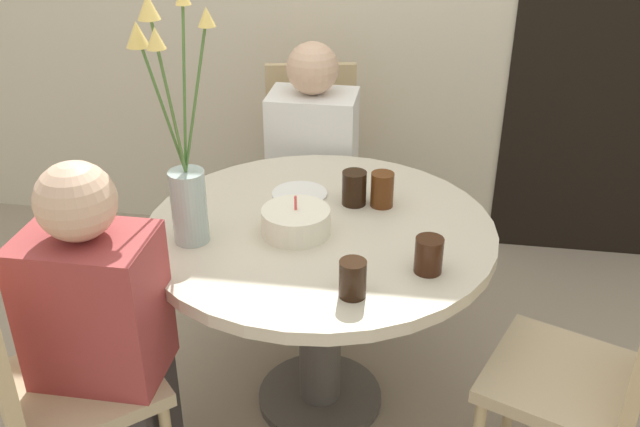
{
  "coord_description": "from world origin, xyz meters",
  "views": [
    {
      "loc": [
        0.3,
        -1.89,
        1.78
      ],
      "look_at": [
        0.0,
        0.0,
        0.75
      ],
      "focal_mm": 40.0,
      "sensor_mm": 36.0,
      "label": 1
    }
  ],
  "objects_px": {
    "chair_far_back": "(600,367)",
    "flower_vase": "(183,167)",
    "side_plate": "(300,194)",
    "person_woman": "(313,183)",
    "chair_left_flank": "(43,373)",
    "person_boy": "(104,357)",
    "drink_glass_3": "(429,255)",
    "drink_glass_0": "(354,188)",
    "drink_glass_1": "(353,279)",
    "drink_glass_2": "(382,190)",
    "chair_near_front": "(312,162)",
    "birthday_cake": "(296,221)"
  },
  "relations": [
    {
      "from": "drink_glass_0",
      "to": "person_woman",
      "type": "height_order",
      "value": "person_woman"
    },
    {
      "from": "side_plate",
      "to": "person_woman",
      "type": "distance_m",
      "value": 0.54
    },
    {
      "from": "side_plate",
      "to": "person_woman",
      "type": "bearing_deg",
      "value": 94.5
    },
    {
      "from": "birthday_cake",
      "to": "flower_vase",
      "type": "distance_m",
      "value": 0.38
    },
    {
      "from": "person_woman",
      "to": "chair_left_flank",
      "type": "bearing_deg",
      "value": -111.33
    },
    {
      "from": "side_plate",
      "to": "person_boy",
      "type": "height_order",
      "value": "person_boy"
    },
    {
      "from": "chair_far_back",
      "to": "drink_glass_1",
      "type": "distance_m",
      "value": 0.7
    },
    {
      "from": "chair_left_flank",
      "to": "drink_glass_0",
      "type": "height_order",
      "value": "chair_left_flank"
    },
    {
      "from": "drink_glass_2",
      "to": "chair_near_front",
      "type": "bearing_deg",
      "value": 116.69
    },
    {
      "from": "flower_vase",
      "to": "chair_far_back",
      "type": "bearing_deg",
      "value": -8.09
    },
    {
      "from": "chair_far_back",
      "to": "drink_glass_2",
      "type": "bearing_deg",
      "value": -105.78
    },
    {
      "from": "chair_far_back",
      "to": "flower_vase",
      "type": "bearing_deg",
      "value": -75.59
    },
    {
      "from": "drink_glass_1",
      "to": "person_woman",
      "type": "relative_size",
      "value": 0.09
    },
    {
      "from": "chair_near_front",
      "to": "drink_glass_0",
      "type": "relative_size",
      "value": 8.34
    },
    {
      "from": "drink_glass_0",
      "to": "chair_left_flank",
      "type": "bearing_deg",
      "value": -134.18
    },
    {
      "from": "person_boy",
      "to": "drink_glass_3",
      "type": "bearing_deg",
      "value": 17.35
    },
    {
      "from": "chair_near_front",
      "to": "drink_glass_2",
      "type": "bearing_deg",
      "value": -74.62
    },
    {
      "from": "drink_glass_1",
      "to": "chair_left_flank",
      "type": "bearing_deg",
      "value": -163.88
    },
    {
      "from": "birthday_cake",
      "to": "side_plate",
      "type": "bearing_deg",
      "value": 98.06
    },
    {
      "from": "drink_glass_0",
      "to": "person_boy",
      "type": "xyz_separation_m",
      "value": [
        -0.61,
        -0.64,
        -0.25
      ]
    },
    {
      "from": "chair_left_flank",
      "to": "birthday_cake",
      "type": "bearing_deg",
      "value": -90.07
    },
    {
      "from": "drink_glass_1",
      "to": "drink_glass_2",
      "type": "distance_m",
      "value": 0.52
    },
    {
      "from": "birthday_cake",
      "to": "drink_glass_1",
      "type": "bearing_deg",
      "value": -55.53
    },
    {
      "from": "flower_vase",
      "to": "person_boy",
      "type": "xyz_separation_m",
      "value": [
        -0.16,
        -0.31,
        -0.44
      ]
    },
    {
      "from": "chair_left_flank",
      "to": "person_boy",
      "type": "height_order",
      "value": "person_boy"
    },
    {
      "from": "drink_glass_2",
      "to": "drink_glass_3",
      "type": "distance_m",
      "value": 0.4
    },
    {
      "from": "flower_vase",
      "to": "drink_glass_0",
      "type": "relative_size",
      "value": 6.57
    },
    {
      "from": "drink_glass_1",
      "to": "drink_glass_3",
      "type": "bearing_deg",
      "value": 37.94
    },
    {
      "from": "side_plate",
      "to": "person_woman",
      "type": "relative_size",
      "value": 0.17
    },
    {
      "from": "drink_glass_2",
      "to": "person_woman",
      "type": "height_order",
      "value": "person_woman"
    },
    {
      "from": "flower_vase",
      "to": "drink_glass_3",
      "type": "relative_size",
      "value": 7.17
    },
    {
      "from": "chair_near_front",
      "to": "birthday_cake",
      "type": "distance_m",
      "value": 0.94
    },
    {
      "from": "drink_glass_1",
      "to": "chair_far_back",
      "type": "bearing_deg",
      "value": 2.5
    },
    {
      "from": "chair_left_flank",
      "to": "person_boy",
      "type": "distance_m",
      "value": 0.16
    },
    {
      "from": "drink_glass_2",
      "to": "side_plate",
      "type": "bearing_deg",
      "value": 173.99
    },
    {
      "from": "side_plate",
      "to": "drink_glass_0",
      "type": "relative_size",
      "value": 1.65
    },
    {
      "from": "chair_far_back",
      "to": "person_boy",
      "type": "xyz_separation_m",
      "value": [
        -1.32,
        -0.15,
        -0.02
      ]
    },
    {
      "from": "birthday_cake",
      "to": "flower_vase",
      "type": "height_order",
      "value": "flower_vase"
    },
    {
      "from": "flower_vase",
      "to": "drink_glass_3",
      "type": "xyz_separation_m",
      "value": [
        0.69,
        -0.04,
        -0.19
      ]
    },
    {
      "from": "birthday_cake",
      "to": "person_woman",
      "type": "bearing_deg",
      "value": 95.68
    },
    {
      "from": "drink_glass_1",
      "to": "birthday_cake",
      "type": "bearing_deg",
      "value": 124.47
    },
    {
      "from": "flower_vase",
      "to": "drink_glass_1",
      "type": "bearing_deg",
      "value": -21.06
    },
    {
      "from": "chair_near_front",
      "to": "chair_left_flank",
      "type": "height_order",
      "value": "same"
    },
    {
      "from": "chair_near_front",
      "to": "side_plate",
      "type": "bearing_deg",
      "value": -95.18
    },
    {
      "from": "chair_near_front",
      "to": "chair_left_flank",
      "type": "bearing_deg",
      "value": -119.37
    },
    {
      "from": "chair_near_front",
      "to": "chair_far_back",
      "type": "height_order",
      "value": "same"
    },
    {
      "from": "drink_glass_3",
      "to": "person_boy",
      "type": "bearing_deg",
      "value": -162.65
    },
    {
      "from": "drink_glass_0",
      "to": "drink_glass_2",
      "type": "relative_size",
      "value": 0.98
    },
    {
      "from": "drink_glass_0",
      "to": "person_woman",
      "type": "relative_size",
      "value": 0.1
    },
    {
      "from": "flower_vase",
      "to": "side_plate",
      "type": "relative_size",
      "value": 3.98
    }
  ]
}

